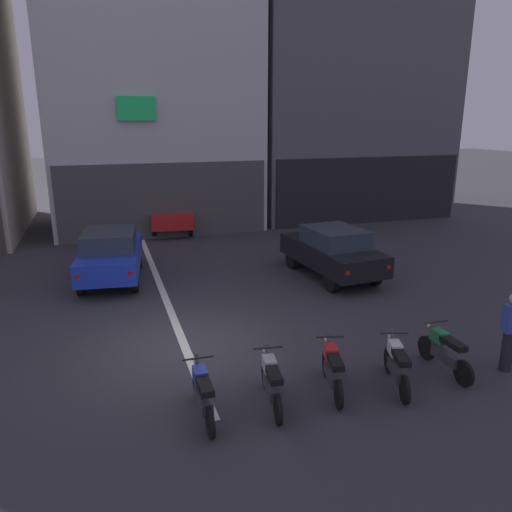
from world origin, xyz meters
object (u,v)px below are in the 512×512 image
Objects in this scene: motorcycle_green_row_rightmost at (445,351)px; person_by_motorcycles at (510,332)px; car_blue_crossing_near at (111,253)px; car_red_down_street at (171,211)px; motorcycle_silver_row_left_mid at (271,381)px; car_black_parked_kerbside at (332,250)px; motorcycle_blue_row_leftmost at (203,393)px; motorcycle_white_row_right_mid at (397,364)px; motorcycle_red_row_centre at (332,368)px.

person_by_motorcycles reaches higher than motorcycle_green_row_rightmost.
car_blue_crossing_near and car_red_down_street have the same top height.
motorcycle_silver_row_left_mid is 1.00× the size of person_by_motorcycles.
motorcycle_green_row_rightmost is at bearing -52.67° from car_blue_crossing_near.
motorcycle_green_row_rightmost is at bearing -95.50° from car_black_parked_kerbside.
motorcycle_blue_row_leftmost is at bearing -179.25° from motorcycle_green_row_rightmost.
person_by_motorcycles is at bearing -3.26° from motorcycle_silver_row_left_mid.
car_blue_crossing_near and car_black_parked_kerbside have the same top height.
car_blue_crossing_near is 8.33m from motorcycle_blue_row_leftmost.
person_by_motorcycles is (7.48, -8.51, -0.03)m from car_blue_crossing_near.
motorcycle_green_row_rightmost is (5.00, 0.07, 0.00)m from motorcycle_blue_row_leftmost.
motorcycle_green_row_rightmost is at bearing 9.00° from motorcycle_white_row_right_mid.
car_black_parked_kerbside is at bearing 95.48° from person_by_motorcycles.
car_blue_crossing_near is 9.74m from motorcycle_white_row_right_mid.
car_blue_crossing_near is 1.01× the size of car_black_parked_kerbside.
person_by_motorcycles is at bearing -73.13° from car_red_down_street.
car_black_parked_kerbside is at bearing -14.72° from car_blue_crossing_near.
person_by_motorcycles reaches higher than car_blue_crossing_near.
motorcycle_silver_row_left_mid is 1.26m from motorcycle_red_row_centre.
motorcycle_white_row_right_mid is (-1.86, -6.56, -0.43)m from car_black_parked_kerbside.
motorcycle_red_row_centre and motorcycle_green_row_rightmost have the same top height.
motorcycle_blue_row_leftmost and motorcycle_white_row_right_mid have the same top height.
car_black_parked_kerbside is 6.74m from person_by_motorcycles.
motorcycle_silver_row_left_mid is at bearing 176.84° from motorcycle_white_row_right_mid.
car_red_down_street is at bearing 66.96° from car_blue_crossing_near.
motorcycle_white_row_right_mid is 2.54m from person_by_motorcycles.
motorcycle_red_row_centre and motorcycle_white_row_right_mid have the same top height.
motorcycle_green_row_rightmost is (1.25, 0.20, 0.00)m from motorcycle_white_row_right_mid.
motorcycle_blue_row_leftmost is at bearing -177.76° from motorcycle_red_row_centre.
motorcycle_green_row_rightmost is at bearing -77.27° from car_red_down_street.
motorcycle_silver_row_left_mid is 2.51m from motorcycle_white_row_right_mid.
motorcycle_silver_row_left_mid is 1.03× the size of motorcycle_white_row_right_mid.
motorcycle_silver_row_left_mid is at bearing -73.24° from car_blue_crossing_near.
motorcycle_green_row_rightmost is at bearing 0.91° from motorcycle_silver_row_left_mid.
motorcycle_silver_row_left_mid and motorcycle_green_row_rightmost have the same top height.
car_blue_crossing_near is at bearing 131.33° from person_by_motorcycles.
motorcycle_silver_row_left_mid is at bearing -91.48° from car_red_down_street.
motorcycle_silver_row_left_mid is 3.75m from motorcycle_green_row_rightmost.
motorcycle_blue_row_leftmost is 2.51m from motorcycle_red_row_centre.
motorcycle_white_row_right_mid is (2.50, -0.14, 0.00)m from motorcycle_silver_row_left_mid.
motorcycle_white_row_right_mid is at bearing 176.63° from person_by_motorcycles.
motorcycle_green_row_rightmost is 1.00× the size of person_by_motorcycles.
car_black_parked_kerbside is 6.41m from motorcycle_green_row_rightmost.
motorcycle_silver_row_left_mid is 1.02× the size of motorcycle_red_row_centre.
car_blue_crossing_near is 2.57× the size of person_by_motorcycles.
motorcycle_red_row_centre is 1.27m from motorcycle_white_row_right_mid.
motorcycle_green_row_rightmost is at bearing 164.66° from person_by_motorcycles.
motorcycle_white_row_right_mid and motorcycle_green_row_rightmost have the same top height.
car_red_down_street is (2.86, 6.73, 0.00)m from car_blue_crossing_near.
car_black_parked_kerbside is 2.59× the size of motorcycle_red_row_centre.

